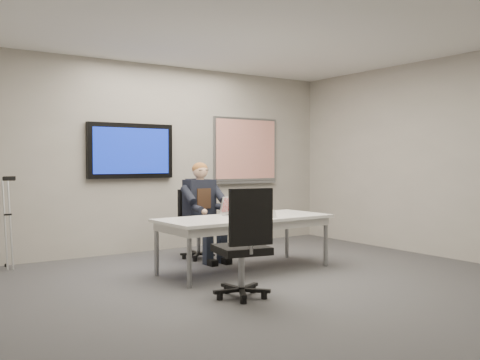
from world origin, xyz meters
TOP-DOWN VIEW (x-y plane):
  - floor at (0.00, 0.00)m, footprint 6.00×6.00m
  - ceiling at (0.00, 0.00)m, footprint 6.00×6.00m
  - wall_back at (0.00, 3.00)m, footprint 6.00×0.02m
  - wall_right at (3.00, 0.00)m, footprint 0.02×6.00m
  - conference_table at (0.17, 1.00)m, footprint 2.19×0.97m
  - tv_display at (-0.50, 2.95)m, footprint 1.30×0.09m
  - whiteboard at (1.55, 2.97)m, footprint 1.25×0.08m
  - office_chair_far at (0.09, 2.07)m, footprint 0.53×0.53m
  - office_chair_near at (-0.61, -0.10)m, footprint 0.61×0.61m
  - seated_person at (0.10, 1.82)m, footprint 0.42×0.72m
  - crutch at (-2.22, 2.79)m, footprint 0.40×0.61m
  - laptop at (0.17, 1.22)m, footprint 0.36×0.35m
  - name_tent at (0.28, 0.69)m, footprint 0.24×0.07m
  - pen at (0.31, 0.66)m, footprint 0.06×0.12m

SIDE VIEW (x-z plane):
  - floor at x=0.00m, z-range -0.01..0.01m
  - office_chair_far at x=0.09m, z-range -0.18..0.78m
  - office_chair_near at x=-0.61m, z-range -0.21..0.89m
  - seated_person at x=0.10m, z-range -0.13..1.21m
  - conference_table at x=0.17m, z-range 0.26..0.93m
  - crutch at x=-2.22m, z-range -0.02..1.21m
  - pen at x=0.31m, z-range 0.67..0.68m
  - name_tent at x=0.28m, z-range 0.67..0.76m
  - laptop at x=0.17m, z-range 0.61..0.84m
  - wall_back at x=0.00m, z-range 0.00..2.80m
  - wall_right at x=3.00m, z-range 0.00..2.80m
  - tv_display at x=-0.50m, z-range 1.10..1.90m
  - whiteboard at x=1.55m, z-range 0.98..2.08m
  - ceiling at x=0.00m, z-range 2.79..2.81m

